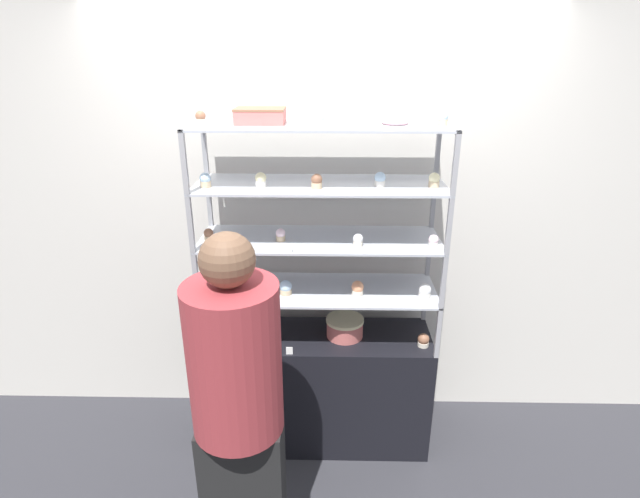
{
  "coord_description": "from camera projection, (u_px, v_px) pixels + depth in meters",
  "views": [
    {
      "loc": [
        0.05,
        -2.48,
        2.27
      ],
      "look_at": [
        0.0,
        0.0,
        1.26
      ],
      "focal_mm": 28.0,
      "sensor_mm": 36.0,
      "label": 1
    }
  ],
  "objects": [
    {
      "name": "price_tag_4",
      "position": [
        292.0,
        125.0,
        2.25
      ],
      "size": [
        0.04,
        0.0,
        0.04
      ],
      "color": "white",
      "rests_on": "display_riser_top"
    },
    {
      "name": "cupcake_15",
      "position": [
        434.0,
        180.0,
        2.47
      ],
      "size": [
        0.06,
        0.06,
        0.07
      ],
      "color": "#CCB28C",
      "rests_on": "display_riser_upper"
    },
    {
      "name": "cupcake_16",
      "position": [
        201.0,
        118.0,
        2.39
      ],
      "size": [
        0.05,
        0.05,
        0.07
      ],
      "color": "beige",
      "rests_on": "display_riser_top"
    },
    {
      "name": "back_wall",
      "position": [
        321.0,
        221.0,
        3.0
      ],
      "size": [
        8.0,
        0.05,
        2.6
      ],
      "color": "silver",
      "rests_on": "ground_plane"
    },
    {
      "name": "cupcake_7",
      "position": [
        209.0,
        235.0,
        2.62
      ],
      "size": [
        0.05,
        0.05,
        0.07
      ],
      "color": "#CCB28C",
      "rests_on": "display_riser_middle"
    },
    {
      "name": "cupcake_11",
      "position": [
        205.0,
        180.0,
        2.47
      ],
      "size": [
        0.06,
        0.06,
        0.07
      ],
      "color": "#CCB28C",
      "rests_on": "display_riser_upper"
    },
    {
      "name": "cupcake_12",
      "position": [
        261.0,
        180.0,
        2.48
      ],
      "size": [
        0.06,
        0.06,
        0.07
      ],
      "color": "white",
      "rests_on": "display_riser_upper"
    },
    {
      "name": "cupcake_9",
      "position": [
        358.0,
        240.0,
        2.54
      ],
      "size": [
        0.05,
        0.05,
        0.07
      ],
      "color": "beige",
      "rests_on": "display_riser_middle"
    },
    {
      "name": "price_tag_2",
      "position": [
        288.0,
        248.0,
        2.47
      ],
      "size": [
        0.04,
        0.0,
        0.04
      ],
      "color": "white",
      "rests_on": "display_riser_middle"
    },
    {
      "name": "display_base",
      "position": [
        320.0,
        387.0,
        3.02
      ],
      "size": [
        1.28,
        0.43,
        0.73
      ],
      "color": "black",
      "rests_on": "ground_plane"
    },
    {
      "name": "display_riser_middle",
      "position": [
        320.0,
        242.0,
        2.66
      ],
      "size": [
        1.28,
        0.43,
        0.3
      ],
      "color": "#99999E",
      "rests_on": "display_riser_lower"
    },
    {
      "name": "cupcake_6",
      "position": [
        425.0,
        291.0,
        2.66
      ],
      "size": [
        0.07,
        0.07,
        0.08
      ],
      "color": "white",
      "rests_on": "display_riser_lower"
    },
    {
      "name": "price_tag_3",
      "position": [
        260.0,
        189.0,
        2.36
      ],
      "size": [
        0.04,
        0.0,
        0.04
      ],
      "color": "white",
      "rests_on": "display_riser_upper"
    },
    {
      "name": "cupcake_17",
      "position": [
        319.0,
        120.0,
        2.34
      ],
      "size": [
        0.05,
        0.05,
        0.07
      ],
      "color": "beige",
      "rests_on": "display_riser_top"
    },
    {
      "name": "display_riser_lower",
      "position": [
        320.0,
        292.0,
        2.78
      ],
      "size": [
        1.28,
        0.43,
        0.3
      ],
      "color": "#99999E",
      "rests_on": "display_base"
    },
    {
      "name": "cupcake_8",
      "position": [
        281.0,
        235.0,
        2.62
      ],
      "size": [
        0.05,
        0.05,
        0.07
      ],
      "color": "#CCB28C",
      "rests_on": "display_riser_middle"
    },
    {
      "name": "cupcake_14",
      "position": [
        380.0,
        179.0,
        2.48
      ],
      "size": [
        0.06,
        0.06,
        0.07
      ],
      "color": "white",
      "rests_on": "display_riser_upper"
    },
    {
      "name": "cupcake_2",
      "position": [
        423.0,
        340.0,
        2.77
      ],
      "size": [
        0.06,
        0.06,
        0.08
      ],
      "color": "beige",
      "rests_on": "display_base"
    },
    {
      "name": "price_tag_1",
      "position": [
        239.0,
        301.0,
        2.59
      ],
      "size": [
        0.04,
        0.0,
        0.04
      ],
      "color": "white",
      "rests_on": "display_riser_lower"
    },
    {
      "name": "customer_figure",
      "position": [
        238.0,
        403.0,
        2.1
      ],
      "size": [
        0.38,
        0.38,
        1.64
      ],
      "color": "black",
      "rests_on": "ground_plane"
    },
    {
      "name": "price_tag_0",
      "position": [
        289.0,
        351.0,
        2.7
      ],
      "size": [
        0.04,
        0.0,
        0.04
      ],
      "color": "white",
      "rests_on": "display_base"
    },
    {
      "name": "display_riser_upper",
      "position": [
        320.0,
        188.0,
        2.55
      ],
      "size": [
        1.28,
        0.43,
        0.3
      ],
      "color": "#99999E",
      "rests_on": "display_riser_middle"
    },
    {
      "name": "layer_cake_centerpiece",
      "position": [
        345.0,
        327.0,
        2.86
      ],
      "size": [
        0.22,
        0.22,
        0.11
      ],
      "color": "#C66660",
      "rests_on": "display_base"
    },
    {
      "name": "cupcake_3",
      "position": [
        211.0,
        287.0,
        2.7
      ],
      "size": [
        0.07,
        0.07,
        0.08
      ],
      "color": "#CCB28C",
      "rests_on": "display_riser_lower"
    },
    {
      "name": "cupcake_18",
      "position": [
        443.0,
        118.0,
        2.37
      ],
      "size": [
        0.05,
        0.05,
        0.07
      ],
      "color": "#CCB28C",
      "rests_on": "display_riser_top"
    },
    {
      "name": "cupcake_5",
      "position": [
        358.0,
        288.0,
        2.69
      ],
      "size": [
        0.07,
        0.07,
        0.08
      ],
      "color": "beige",
      "rests_on": "display_riser_lower"
    },
    {
      "name": "cupcake_10",
      "position": [
        433.0,
        241.0,
        2.53
      ],
      "size": [
        0.05,
        0.05,
        0.07
      ],
      "color": "white",
      "rests_on": "display_riser_middle"
    },
    {
      "name": "ground_plane",
      "position": [
        320.0,
        434.0,
        3.15
      ],
      "size": [
        20.0,
        20.0,
        0.0
      ],
      "primitive_type": "plane",
      "color": "#2D2D33"
    },
    {
      "name": "cupcake_0",
      "position": [
        219.0,
        336.0,
        2.8
      ],
      "size": [
        0.06,
        0.06,
        0.08
      ],
      "color": "#CCB28C",
      "rests_on": "display_base"
    },
    {
      "name": "display_riser_top",
      "position": [
        320.0,
        128.0,
        2.44
      ],
      "size": [
        1.28,
        0.43,
        0.3
      ],
      "color": "#99999E",
      "rests_on": "display_riser_upper"
    },
    {
      "name": "cupcake_4",
      "position": [
        286.0,
        288.0,
        2.7
      ],
      "size": [
        0.07,
        0.07,
        0.08
      ],
      "color": "#CCB28C",
      "rests_on": "display_riser_lower"
    },
    {
      "name": "cupcake_1",
      "position": [
        268.0,
        335.0,
        2.81
      ],
      "size": [
        0.06,
        0.06,
        0.08
      ],
      "color": "beige",
      "rests_on": "display_base"
    },
    {
      "name": "donut_glazed",
      "position": [
        395.0,
        121.0,
        2.43
      ],
      "size": [
        0.14,
        0.14,
        0.03
      ],
      "color": "#EFB2BC",
      "rests_on": "display_riser_top"
    },
    {
      "name": "cupcake_13",
      "position": [
        317.0,
        181.0,
        2.45
      ],
      "size": [
        0.06,
        0.06,
        0.07
      ],
      "color": "#CCB28C",
      "rests_on": "display_riser_upper"
    },
    {
      "name": "sheet_cake_frosted",
      "position": [
        260.0,
        116.0,
        2.43
      ],
      "size": [
        0.24,
        0.17,
        0.07
      ],
      "color": "#C66660",
      "rests_on": "display_riser_top"
    }
  ]
}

